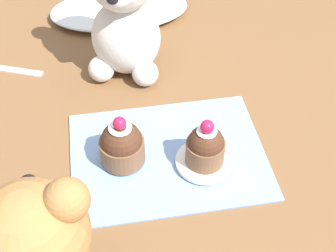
% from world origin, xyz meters
% --- Properties ---
extents(ground_plane, '(4.00, 4.00, 0.00)m').
position_xyz_m(ground_plane, '(0.00, 0.00, 0.00)').
color(ground_plane, brown).
extents(knitted_placemat, '(0.25, 0.19, 0.01)m').
position_xyz_m(knitted_placemat, '(0.00, 0.00, 0.00)').
color(knitted_placemat, '#7A9ED1').
rests_on(knitted_placemat, ground_plane).
extents(tulle_cloth, '(0.25, 0.14, 0.03)m').
position_xyz_m(tulle_cloth, '(-0.03, 0.35, 0.01)').
color(tulle_cloth, white).
rests_on(tulle_cloth, ground_plane).
extents(teddy_bear_cream, '(0.13, 0.12, 0.21)m').
position_xyz_m(teddy_bear_cream, '(-0.03, 0.19, 0.10)').
color(teddy_bear_cream, silver).
rests_on(teddy_bear_cream, ground_plane).
extents(cupcake_near_cream_bear, '(0.06, 0.06, 0.07)m').
position_xyz_m(cupcake_near_cream_bear, '(-0.06, 0.00, 0.03)').
color(cupcake_near_cream_bear, brown).
rests_on(cupcake_near_cream_bear, knitted_placemat).
extents(saucer_plate, '(0.07, 0.07, 0.01)m').
position_xyz_m(saucer_plate, '(0.04, -0.02, 0.01)').
color(saucer_plate, white).
rests_on(saucer_plate, knitted_placemat).
extents(cupcake_near_tan_bear, '(0.05, 0.05, 0.07)m').
position_xyz_m(cupcake_near_tan_bear, '(0.04, -0.02, 0.04)').
color(cupcake_near_tan_bear, brown).
rests_on(cupcake_near_tan_bear, saucer_plate).
extents(teaspoon, '(0.11, 0.06, 0.01)m').
position_xyz_m(teaspoon, '(-0.22, 0.22, 0.00)').
color(teaspoon, silver).
rests_on(teaspoon, ground_plane).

